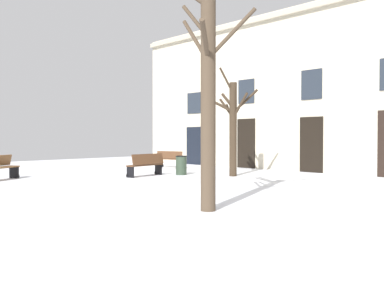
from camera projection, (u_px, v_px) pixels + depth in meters
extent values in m
plane|color=white|center=(146.00, 193.00, 11.66)|extent=(35.56, 35.56, 0.00)
cube|color=beige|center=(310.00, 88.00, 18.56)|extent=(22.22, 0.40, 7.82)
cube|color=#B1A993|center=(308.00, 8.00, 18.32)|extent=(22.22, 0.30, 0.24)
cube|color=black|center=(194.00, 146.00, 23.57)|extent=(1.18, 0.08, 2.21)
cube|color=#262D38|center=(194.00, 103.00, 23.53)|extent=(1.06, 0.06, 1.22)
cube|color=black|center=(246.00, 143.00, 20.90)|extent=(1.11, 0.08, 2.58)
cube|color=#262D38|center=(246.00, 91.00, 20.85)|extent=(1.00, 0.06, 1.25)
cube|color=black|center=(311.00, 145.00, 18.32)|extent=(1.14, 0.08, 2.55)
cube|color=#262D38|center=(312.00, 84.00, 18.27)|extent=(1.02, 0.06, 1.37)
cylinder|color=#4C3D2D|center=(208.00, 90.00, 8.75)|extent=(0.33, 0.33, 5.32)
cylinder|color=#4C3D2D|center=(196.00, 22.00, 8.90)|extent=(0.72, 0.23, 0.84)
cylinder|color=#4C3D2D|center=(232.00, 34.00, 8.73)|extent=(0.84, 0.82, 1.14)
cylinder|color=#4C3D2D|center=(205.00, 41.00, 8.30)|extent=(0.62, 0.85, 0.71)
cylinder|color=#4C3D2D|center=(196.00, 41.00, 9.01)|extent=(0.85, 0.12, 1.09)
cylinder|color=#382B1E|center=(233.00, 129.00, 16.52)|extent=(0.31, 0.31, 3.87)
cylinder|color=#382B1E|center=(227.00, 108.00, 16.92)|extent=(1.02, 0.39, 0.89)
cylinder|color=#382B1E|center=(245.00, 101.00, 16.41)|extent=(0.93, 0.68, 1.00)
cylinder|color=#382B1E|center=(219.00, 104.00, 16.62)|extent=(1.12, 0.77, 0.72)
cylinder|color=#382B1E|center=(230.00, 113.00, 17.20)|extent=(1.18, 1.00, 0.88)
cylinder|color=#382B1E|center=(228.00, 101.00, 16.87)|extent=(0.91, 0.41, 0.72)
cylinder|color=#382B1E|center=(227.00, 81.00, 16.36)|extent=(0.33, 0.67, 1.06)
cylinder|color=#382B1E|center=(240.00, 105.00, 16.32)|extent=(0.74, 0.24, 1.05)
cylinder|color=#2D3D2D|center=(181.00, 166.00, 17.15)|extent=(0.47, 0.47, 0.79)
torus|color=black|center=(181.00, 156.00, 17.15)|extent=(0.49, 0.49, 0.04)
cube|color=black|center=(14.00, 172.00, 15.72)|extent=(0.39, 0.25, 0.48)
torus|color=black|center=(18.00, 176.00, 15.68)|extent=(0.11, 0.16, 0.17)
cube|color=#51331E|center=(172.00, 159.00, 21.10)|extent=(1.67, 0.76, 0.05)
cube|color=#51331E|center=(169.00, 155.00, 20.92)|extent=(1.60, 0.42, 0.38)
cube|color=black|center=(183.00, 164.00, 20.70)|extent=(0.14, 0.41, 0.46)
torus|color=black|center=(185.00, 167.00, 20.85)|extent=(0.17, 0.06, 0.17)
cube|color=black|center=(160.00, 163.00, 21.51)|extent=(0.14, 0.41, 0.46)
torus|color=black|center=(162.00, 165.00, 21.66)|extent=(0.17, 0.06, 0.17)
cube|color=#51331E|center=(145.00, 165.00, 16.55)|extent=(0.57, 1.76, 0.05)
cube|color=#51331E|center=(148.00, 159.00, 16.43)|extent=(0.29, 1.74, 0.43)
cube|color=black|center=(158.00, 169.00, 17.18)|extent=(0.38, 0.09, 0.46)
torus|color=black|center=(156.00, 173.00, 17.28)|extent=(0.05, 0.17, 0.17)
cube|color=black|center=(130.00, 172.00, 15.93)|extent=(0.38, 0.09, 0.46)
torus|color=black|center=(128.00, 175.00, 16.03)|extent=(0.05, 0.17, 0.17)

